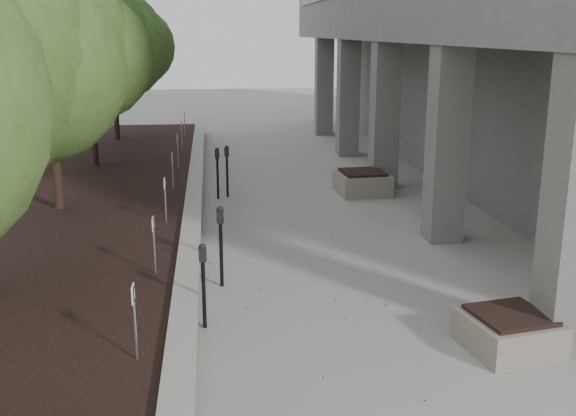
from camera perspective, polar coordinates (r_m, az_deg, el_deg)
ground at (r=8.35m, az=3.98°, el=-15.87°), size 90.00×90.00×0.00m
retaining_wall at (r=16.55m, az=-7.97°, el=0.66°), size 0.39×26.00×0.50m
planting_bed at (r=17.06m, az=-20.39°, el=0.11°), size 7.00×26.00×0.40m
crabapple_tree_3 at (r=15.47m, az=-19.67°, el=9.76°), size 4.60×4.00×5.44m
crabapple_tree_4 at (r=20.37m, az=-16.60°, el=11.02°), size 4.60×4.00×5.44m
crabapple_tree_5 at (r=25.31m, az=-14.70°, el=11.77°), size 4.60×4.00×5.44m
parking_sign_2 at (r=8.32m, az=-12.91°, el=-9.51°), size 0.04×0.22×0.96m
parking_sign_3 at (r=11.12m, az=-11.33°, el=-3.17°), size 0.04×0.22×0.96m
parking_sign_4 at (r=14.00m, az=-10.40°, el=0.60°), size 0.04×0.22×0.96m
parking_sign_5 at (r=16.92m, az=-9.79°, el=3.08°), size 0.04×0.22×0.96m
parking_sign_6 at (r=19.86m, az=-9.36°, el=4.83°), size 0.04×0.22×0.96m
parking_sign_7 at (r=22.82m, az=-9.04°, el=6.12°), size 0.04×0.22×0.96m
parking_sign_8 at (r=25.79m, az=-8.79°, el=7.11°), size 0.04×0.22×0.96m
parking_meter_2 at (r=9.90m, az=-7.20°, el=-6.62°), size 0.14×0.10×1.31m
parking_meter_3 at (r=11.45m, az=-5.73°, el=-3.28°), size 0.15×0.11×1.43m
parking_meter_4 at (r=17.52m, az=-6.02°, el=2.95°), size 0.14×0.10×1.36m
parking_meter_5 at (r=17.71m, az=-5.21°, el=3.14°), size 0.15×0.11×1.38m
planter_front at (r=9.83m, az=18.31°, el=-9.92°), size 1.32×1.32×0.53m
planter_back at (r=18.19m, az=6.37°, el=2.20°), size 1.42×1.42×0.62m
berry_scatter at (r=12.84m, az=-0.53°, el=-4.49°), size 3.30×14.10×0.02m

